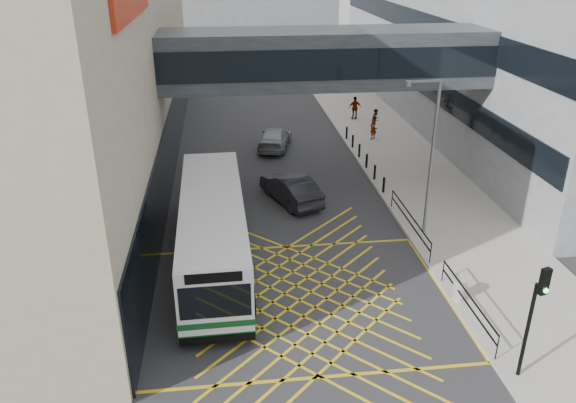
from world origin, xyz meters
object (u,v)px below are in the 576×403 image
object	(u,v)px
traffic_light	(535,308)
pedestrian_c	(355,108)
car_silver	(275,138)
street_lamp	(429,150)
car_dark	(291,189)
pedestrian_a	(373,128)
bus	(213,230)
pedestrian_b	(376,119)
litter_bin	(459,289)
car_white	(202,252)

from	to	relation	value
traffic_light	pedestrian_c	xyz separation A→B (m)	(1.41, 30.42, -1.80)
car_silver	pedestrian_c	xyz separation A→B (m)	(7.16, 5.94, 0.34)
street_lamp	car_dark	bearing A→B (deg)	137.46
pedestrian_a	bus	bearing A→B (deg)	10.74
car_dark	car_silver	xyz separation A→B (m)	(0.02, 9.39, -0.04)
traffic_light	car_silver	bearing A→B (deg)	85.26
bus	pedestrian_b	xyz separation A→B (m)	(12.35, 18.79, -0.83)
bus	traffic_light	size ratio (longest dim) A/B	2.84
car_dark	litter_bin	world-z (taller)	car_dark
bus	litter_bin	world-z (taller)	bus
car_dark	pedestrian_c	world-z (taller)	pedestrian_c
litter_bin	pedestrian_b	size ratio (longest dim) A/B	0.58
car_dark	car_white	bearing A→B (deg)	32.24
pedestrian_a	pedestrian_b	distance (m)	2.48
traffic_light	street_lamp	size ratio (longest dim) A/B	0.55
street_lamp	pedestrian_b	world-z (taller)	street_lamp
car_white	litter_bin	world-z (taller)	car_white
car_dark	litter_bin	size ratio (longest dim) A/B	5.45
bus	car_white	bearing A→B (deg)	179.11
bus	litter_bin	xyz separation A→B (m)	(9.70, -4.11, -1.16)
bus	traffic_light	bearing A→B (deg)	-41.84
traffic_light	pedestrian_a	xyz separation A→B (m)	(1.54, 25.11, -1.86)
litter_bin	pedestrian_c	size ratio (longest dim) A/B	0.50
street_lamp	car_white	bearing A→B (deg)	-174.72
pedestrian_a	car_silver	bearing A→B (deg)	-39.32
car_white	pedestrian_c	bearing A→B (deg)	-125.90
bus	pedestrian_c	distance (m)	24.59
street_lamp	pedestrian_b	bearing A→B (deg)	78.77
pedestrian_b	litter_bin	bearing A→B (deg)	-136.78
car_white	car_silver	size ratio (longest dim) A/B	0.91
street_lamp	pedestrian_a	world-z (taller)	street_lamp
litter_bin	pedestrian_b	xyz separation A→B (m)	(2.65, 22.91, 0.33)
pedestrian_a	pedestrian_b	bearing A→B (deg)	-153.63
bus	car_silver	size ratio (longest dim) A/B	2.48
bus	pedestrian_c	xyz separation A→B (m)	(11.40, 21.77, -0.69)
bus	street_lamp	size ratio (longest dim) A/B	1.57
litter_bin	pedestrian_b	bearing A→B (deg)	83.40
traffic_light	litter_bin	world-z (taller)	traffic_light
car_white	bus	bearing A→B (deg)	172.97
car_silver	pedestrian_a	xyz separation A→B (m)	(7.29, 0.63, 0.27)
car_dark	litter_bin	distance (m)	11.89
litter_bin	car_silver	bearing A→B (deg)	105.31
street_lamp	litter_bin	size ratio (longest dim) A/B	8.17
traffic_light	pedestrian_a	bearing A→B (deg)	68.53
traffic_light	pedestrian_a	size ratio (longest dim) A/B	2.44
car_dark	pedestrian_b	size ratio (longest dim) A/B	3.18
car_silver	street_lamp	size ratio (longest dim) A/B	0.63
bus	pedestrian_c	size ratio (longest dim) A/B	6.42
litter_bin	pedestrian_c	bearing A→B (deg)	86.24
car_dark	pedestrian_a	world-z (taller)	pedestrian_a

